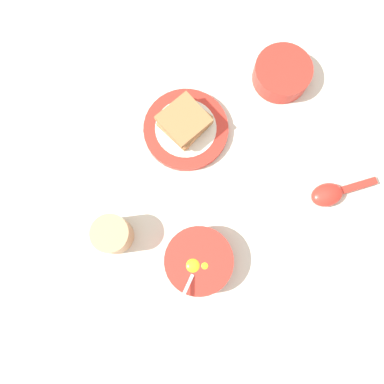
% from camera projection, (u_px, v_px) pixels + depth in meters
% --- Properties ---
extents(ground_plane, '(3.00, 3.00, 0.00)m').
position_uv_depth(ground_plane, '(216.00, 155.00, 0.86)').
color(ground_plane, beige).
extents(egg_bowl, '(0.14, 0.15, 0.07)m').
position_uv_depth(egg_bowl, '(199.00, 261.00, 0.79)').
color(egg_bowl, red).
rests_on(egg_bowl, ground_plane).
extents(toast_plate, '(0.20, 0.20, 0.02)m').
position_uv_depth(toast_plate, '(186.00, 129.00, 0.86)').
color(toast_plate, red).
rests_on(toast_plate, ground_plane).
extents(toast_sandwich, '(0.13, 0.13, 0.05)m').
position_uv_depth(toast_sandwich, '(185.00, 122.00, 0.83)').
color(toast_sandwich, '#9E7042').
rests_on(toast_sandwich, toast_plate).
extents(soup_spoon, '(0.16, 0.09, 0.03)m').
position_uv_depth(soup_spoon, '(332.00, 193.00, 0.83)').
color(soup_spoon, red).
rests_on(soup_spoon, ground_plane).
extents(congee_bowl, '(0.13, 0.13, 0.05)m').
position_uv_depth(congee_bowl, '(282.00, 73.00, 0.87)').
color(congee_bowl, red).
rests_on(congee_bowl, ground_plane).
extents(drinking_cup, '(0.08, 0.08, 0.08)m').
position_uv_depth(drinking_cup, '(112.00, 235.00, 0.79)').
color(drinking_cup, tan).
rests_on(drinking_cup, ground_plane).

